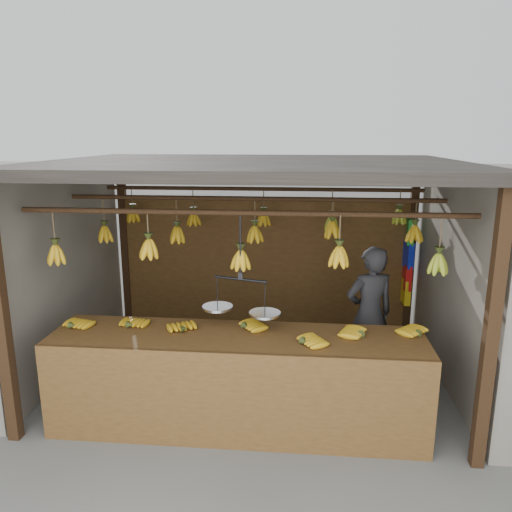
# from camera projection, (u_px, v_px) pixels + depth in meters

# --- Properties ---
(ground) EXTENTS (80.00, 80.00, 0.00)m
(ground) POSITION_uv_depth(u_px,v_px,m) (254.00, 371.00, 5.76)
(ground) COLOR #5B5B57
(stall) EXTENTS (4.30, 3.30, 2.40)m
(stall) POSITION_uv_depth(u_px,v_px,m) (256.00, 198.00, 5.62)
(stall) COLOR black
(stall) RESTS_ON ground
(counter) EXTENTS (3.48, 0.77, 0.96)m
(counter) POSITION_uv_depth(u_px,v_px,m) (235.00, 361.00, 4.42)
(counter) COLOR #563819
(counter) RESTS_ON ground
(hanging_bananas) EXTENTS (3.60, 2.21, 0.39)m
(hanging_bananas) POSITION_uv_depth(u_px,v_px,m) (254.00, 234.00, 5.39)
(hanging_bananas) COLOR #C89415
(hanging_bananas) RESTS_ON ground
(balance_scale) EXTENTS (0.72, 0.40, 0.91)m
(balance_scale) POSITION_uv_depth(u_px,v_px,m) (241.00, 305.00, 4.53)
(balance_scale) COLOR black
(balance_scale) RESTS_ON ground
(vendor) EXTENTS (0.65, 0.53, 1.52)m
(vendor) POSITION_uv_depth(u_px,v_px,m) (369.00, 314.00, 5.42)
(vendor) COLOR #262628
(vendor) RESTS_ON ground
(bag_bundles) EXTENTS (0.08, 0.26, 1.16)m
(bag_bundles) POSITION_uv_depth(u_px,v_px,m) (408.00, 264.00, 6.66)
(bag_bundles) COLOR #199926
(bag_bundles) RESTS_ON ground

